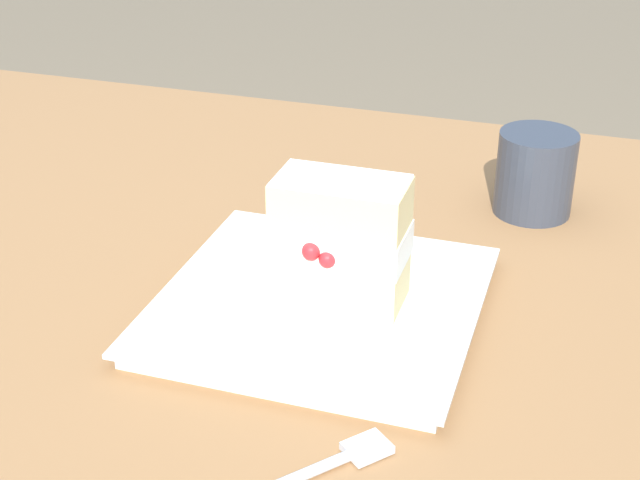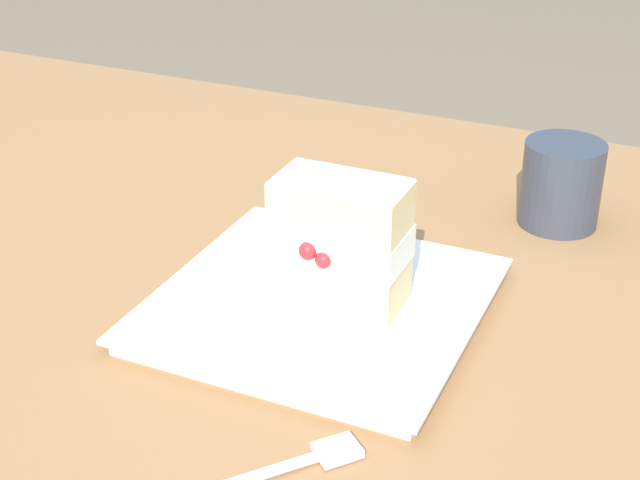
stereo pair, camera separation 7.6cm
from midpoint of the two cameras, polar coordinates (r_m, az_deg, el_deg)
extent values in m
cube|color=olive|center=(0.87, -9.06, -3.35)|extent=(1.62, 1.02, 0.04)
cube|color=white|center=(0.80, 2.75, -4.16)|extent=(0.25, 0.25, 0.01)
cube|color=white|center=(0.79, 2.77, -3.67)|extent=(0.27, 0.27, 0.00)
cube|color=#EAD18C|center=(0.78, 4.03, -2.40)|extent=(0.11, 0.06, 0.04)
cube|color=white|center=(0.76, 4.11, -0.20)|extent=(0.11, 0.06, 0.03)
sphere|color=red|center=(0.74, 2.20, -0.73)|extent=(0.02, 0.02, 0.02)
sphere|color=red|center=(0.79, 4.00, 0.50)|extent=(0.02, 0.02, 0.02)
sphere|color=red|center=(0.74, 3.17, -1.28)|extent=(0.01, 0.01, 0.01)
cube|color=#EAD18C|center=(0.75, 4.20, 2.09)|extent=(0.11, 0.06, 0.04)
cube|color=white|center=(0.74, 4.25, 3.51)|extent=(0.10, 0.06, 0.00)
cube|color=silver|center=(0.65, 4.51, -12.75)|extent=(0.04, 0.04, 0.01)
cylinder|color=#333842|center=(0.97, 16.69, 3.23)|extent=(0.08, 0.08, 0.09)
cylinder|color=black|center=(0.96, 16.99, 5.25)|extent=(0.07, 0.07, 0.00)
camera|label=1|loc=(0.04, -87.14, 1.51)|focal=52.60mm
camera|label=2|loc=(0.04, 92.86, -1.51)|focal=52.60mm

